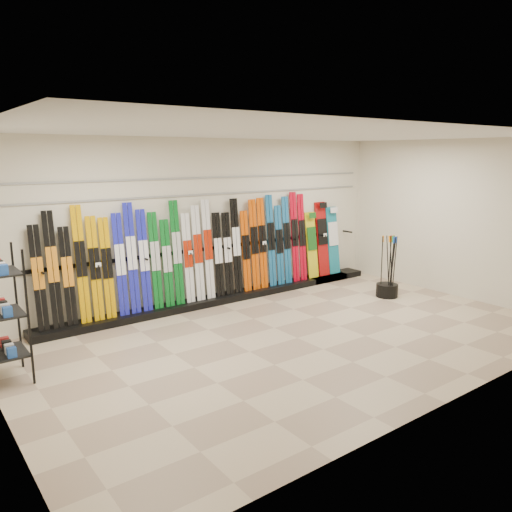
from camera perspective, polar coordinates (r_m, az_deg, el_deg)
floor at (r=7.62m, az=4.75°, el=-9.32°), size 8.00×8.00×0.00m
back_wall at (r=9.22m, az=-5.43°, el=3.96°), size 8.00×0.00×8.00m
right_wall at (r=10.30m, az=21.87°, el=3.97°), size 0.00×5.00×5.00m
ceiling at (r=7.13m, az=5.16°, el=13.83°), size 8.00×8.00×0.00m
ski_rack_base at (r=9.46m, az=-3.40°, el=-4.75°), size 8.00×0.40×0.12m
skis at (r=8.94m, az=-7.08°, el=0.23°), size 5.38×0.20×1.84m
snowboards at (r=10.91m, az=7.65°, el=1.69°), size 0.93×0.24×1.59m
accessory_rack at (r=6.72m, az=-26.80°, el=-6.04°), size 0.40×0.60×1.65m
pole_bin at (r=10.01m, az=14.73°, el=-3.81°), size 0.41×0.41×0.25m
ski_poles at (r=9.87m, az=15.10°, el=-1.14°), size 0.37×0.31×1.18m
slatwall_rail_0 at (r=9.16m, az=-5.43°, el=7.05°), size 7.60×0.02×0.03m
slatwall_rail_1 at (r=9.14m, az=-5.46°, el=8.92°), size 7.60×0.02×0.03m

